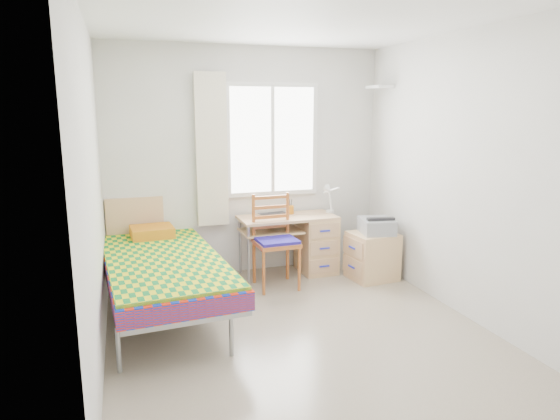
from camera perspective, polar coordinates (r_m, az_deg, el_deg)
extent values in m
plane|color=#BCAD93|center=(4.52, 1.94, -13.50)|extent=(3.50, 3.50, 0.00)
plane|color=white|center=(4.15, 2.21, 21.09)|extent=(3.50, 3.50, 0.00)
plane|color=silver|center=(5.80, -3.79, 5.48)|extent=(3.20, 0.00, 3.20)
plane|color=silver|center=(3.90, -20.64, 1.79)|extent=(0.00, 3.50, 3.50)
plane|color=silver|center=(4.91, 19.98, 3.70)|extent=(0.00, 3.50, 3.50)
cube|color=white|center=(5.84, -0.89, 8.01)|extent=(1.10, 0.04, 1.30)
cube|color=white|center=(5.83, -0.86, 8.00)|extent=(1.00, 0.02, 1.20)
cube|color=white|center=(5.82, -0.85, 8.00)|extent=(0.04, 0.02, 1.20)
cube|color=#F1EBC7|center=(5.63, -7.82, 6.75)|extent=(0.35, 0.05, 1.70)
cube|color=white|center=(5.99, 11.34, 13.62)|extent=(0.20, 0.32, 0.03)
cube|color=#999CA1|center=(4.82, -13.09, -7.40)|extent=(1.15, 2.25, 0.07)
cube|color=red|center=(4.79, -13.14, -6.41)|extent=(1.19, 2.28, 0.15)
cube|color=#D0CD0E|center=(4.75, -13.16, -5.48)|extent=(1.17, 2.16, 0.03)
cube|color=tan|center=(5.77, -14.10, -1.39)|extent=(1.04, 0.13, 0.60)
cube|color=orange|center=(5.51, -14.41, -2.41)|extent=(0.46, 0.40, 0.11)
cylinder|color=#999CA1|center=(3.97, -17.98, -15.02)|extent=(0.04, 0.04, 0.35)
cylinder|color=#999CA1|center=(5.86, -9.70, -5.86)|extent=(0.04, 0.04, 0.35)
cube|color=tan|center=(5.73, 0.86, -0.87)|extent=(1.12, 0.54, 0.03)
cube|color=tan|center=(5.93, 4.16, -3.91)|extent=(0.40, 0.50, 0.66)
cube|color=tan|center=(5.70, -1.08, -2.40)|extent=(0.68, 0.49, 0.02)
cylinder|color=#999CA1|center=(5.49, -3.60, -5.20)|extent=(0.03, 0.03, 0.66)
cylinder|color=#999CA1|center=(5.87, -4.57, -4.10)|extent=(0.03, 0.03, 0.66)
cube|color=#9E3A1E|center=(5.36, -0.45, -3.82)|extent=(0.45, 0.45, 0.04)
cube|color=navy|center=(5.35, -0.45, -3.48)|extent=(0.43, 0.43, 0.04)
cube|color=#9E3A1E|center=(5.47, -1.06, -0.22)|extent=(0.39, 0.04, 0.44)
cylinder|color=#9E3A1E|center=(5.20, -1.88, -7.14)|extent=(0.03, 0.03, 0.49)
cylinder|color=#9E3A1E|center=(5.60, 0.87, -3.04)|extent=(0.04, 0.04, 1.00)
cube|color=tan|center=(5.77, 10.51, -5.19)|extent=(0.53, 0.49, 0.54)
cube|color=tan|center=(5.63, 8.32, -4.26)|extent=(0.05, 0.40, 0.19)
cube|color=tan|center=(5.69, 8.26, -6.43)|extent=(0.05, 0.40, 0.19)
cube|color=gray|center=(5.70, 10.97, -1.79)|extent=(0.41, 0.45, 0.16)
cube|color=black|center=(5.68, 11.00, -1.00)|extent=(0.32, 0.37, 0.02)
imported|color=black|center=(5.74, -0.65, -0.56)|extent=(0.35, 0.25, 0.03)
cylinder|color=orange|center=(5.85, 1.20, 0.03)|extent=(0.09, 0.09, 0.10)
cylinder|color=white|center=(5.96, 5.74, -0.16)|extent=(0.09, 0.09, 0.03)
cylinder|color=white|center=(5.93, 5.77, 1.14)|extent=(0.02, 0.11, 0.26)
cylinder|color=white|center=(5.83, 5.93, 2.27)|extent=(0.12, 0.23, 0.11)
cone|color=white|center=(5.70, 5.59, 2.35)|extent=(0.13, 0.15, 0.12)
imported|color=gray|center=(5.70, -1.48, -1.85)|extent=(0.21, 0.25, 0.02)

